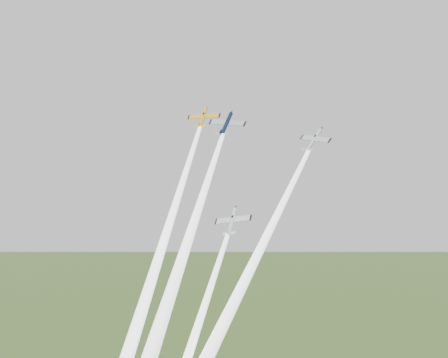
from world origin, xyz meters
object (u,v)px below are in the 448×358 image
plane_silver_right (314,140)px  plane_navy (226,124)px  plane_yellow (203,117)px  plane_silver_low (232,221)px

plane_silver_right → plane_navy: bearing=-142.5°
plane_yellow → plane_silver_low: (14.86, -9.89, -24.03)m
plane_silver_low → plane_silver_right: bearing=40.0°
plane_silver_right → plane_silver_low: (-12.21, -13.16, -17.21)m
plane_yellow → plane_silver_right: plane_yellow is taller
plane_yellow → plane_navy: (9.88, -4.73, -2.95)m
plane_navy → plane_silver_low: bearing=-57.1°
plane_navy → plane_silver_low: plane_navy is taller
plane_silver_low → plane_navy: bearing=126.9°
plane_silver_right → plane_yellow: bearing=-160.6°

